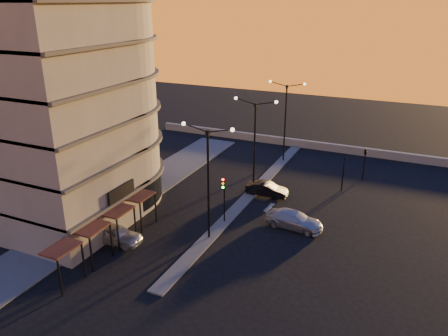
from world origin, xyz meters
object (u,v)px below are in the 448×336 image
(car_sedan, at_px, (267,189))
(car_wagon, at_px, (294,220))
(car_hatchback, at_px, (115,234))
(streetlamp_mid, at_px, (255,139))
(traffic_light_main, at_px, (224,192))

(car_sedan, height_order, car_wagon, car_wagon)
(car_hatchback, distance_m, car_wagon, 14.78)
(streetlamp_mid, distance_m, car_sedan, 5.14)
(car_hatchback, height_order, car_sedan, car_hatchback)
(traffic_light_main, relative_size, car_wagon, 0.86)
(traffic_light_main, distance_m, car_sedan, 7.40)
(traffic_light_main, xyz_separation_m, car_wagon, (5.73, 1.74, -2.17))
(car_wagon, bearing_deg, traffic_light_main, 111.42)
(streetlamp_mid, relative_size, traffic_light_main, 2.24)
(streetlamp_mid, xyz_separation_m, traffic_light_main, (0.00, -7.13, -2.70))
(car_sedan, bearing_deg, traffic_light_main, 166.54)
(car_hatchback, height_order, car_wagon, car_hatchback)
(car_hatchback, bearing_deg, traffic_light_main, -49.23)
(streetlamp_mid, relative_size, car_wagon, 1.93)
(streetlamp_mid, height_order, traffic_light_main, streetlamp_mid)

